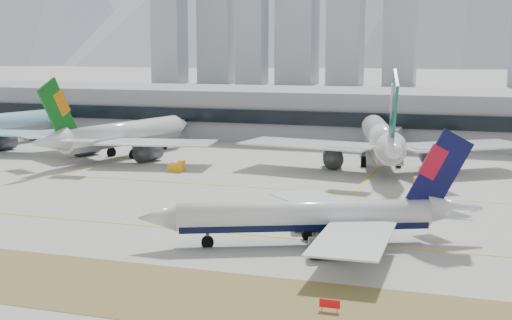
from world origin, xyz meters
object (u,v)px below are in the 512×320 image
(taxiing_airliner, at_px, (317,217))
(terminal, at_px, (335,114))
(widebody_cathay, at_px, (382,141))
(widebody_eva, at_px, (119,136))

(taxiing_airliner, bearing_deg, terminal, -102.37)
(widebody_cathay, height_order, terminal, widebody_cathay)
(taxiing_airliner, xyz_separation_m, widebody_eva, (-66.72, 63.66, 1.71))
(widebody_cathay, bearing_deg, taxiing_airliner, 167.68)
(widebody_eva, relative_size, terminal, 0.21)
(widebody_eva, xyz_separation_m, widebody_cathay, (65.22, 5.83, 0.64))
(taxiing_airliner, bearing_deg, widebody_cathay, -112.29)
(taxiing_airliner, relative_size, widebody_eva, 0.79)
(terminal, bearing_deg, taxiing_airliner, -78.85)
(taxiing_airliner, distance_m, widebody_cathay, 69.54)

